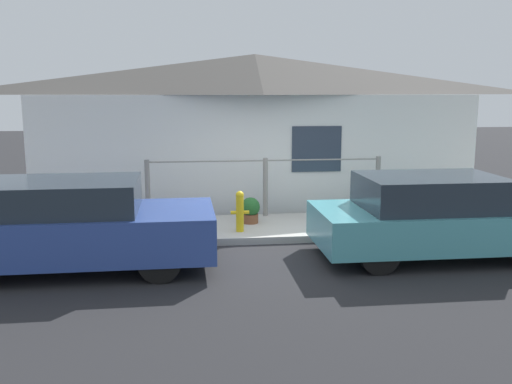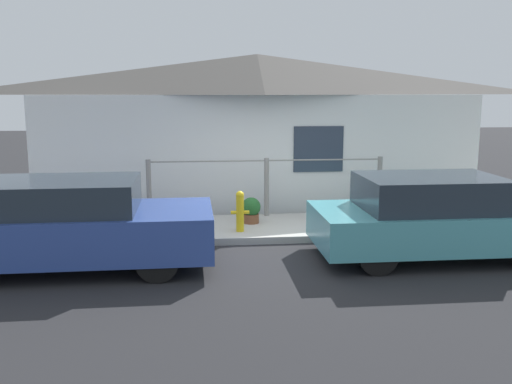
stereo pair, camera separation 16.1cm
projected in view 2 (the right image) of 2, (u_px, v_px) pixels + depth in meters
ground_plane at (279, 244)px, 10.17m from camera, size 60.00×60.00×0.00m
sidewalk at (272, 228)px, 11.10m from camera, size 24.00×1.93×0.13m
house at (258, 84)px, 13.05m from camera, size 10.25×2.23×3.52m
fence at (267, 184)px, 11.77m from camera, size 4.90×0.10×1.21m
car_left at (68, 224)px, 8.65m from camera, size 4.31×1.81×1.38m
car_right at (435, 217)px, 9.26m from camera, size 4.01×1.80×1.35m
fire_hydrant at (240, 210)px, 10.49m from camera, size 0.34×0.15×0.76m
potted_plant_near_hydrant at (251, 210)px, 11.18m from camera, size 0.38×0.38×0.51m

